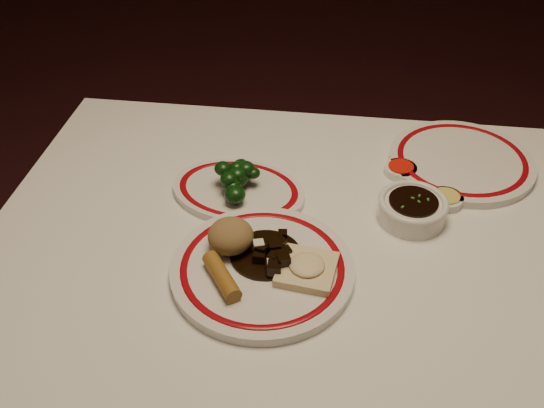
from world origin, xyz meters
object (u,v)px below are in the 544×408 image
Objects in this scene: broccoli_pile at (237,177)px; soy_bowl at (412,210)px; main_plate at (262,269)px; rice_mound at (231,236)px; dining_table at (322,287)px; spring_roll at (222,276)px; fried_wonton at (307,268)px; stirfry_heap at (270,253)px; broccoli_plate at (238,191)px.

soy_bowl is at bearing -5.04° from broccoli_pile.
soy_bowl is (0.25, 0.17, 0.01)m from main_plate.
dining_table is at bearing 12.75° from rice_mound.
fried_wonton is at bearing -17.78° from spring_roll.
stirfry_heap is 0.20m from broccoli_pile.
rice_mound is 0.08m from spring_roll.
rice_mound reaches higher than broccoli_plate.
main_plate is 3.17× the size of fried_wonton.
dining_table is at bearing 71.96° from fried_wonton.
broccoli_pile is at bearing 125.94° from fried_wonton.
broccoli_pile reaches higher than dining_table.
broccoli_pile reaches higher than broccoli_plate.
fried_wonton reaches higher than dining_table.
broccoli_plate reaches higher than dining_table.
fried_wonton reaches higher than main_plate.
stirfry_heap is at bearing 9.66° from spring_roll.
dining_table is 0.21m from rice_mound.
spring_roll reaches higher than fried_wonton.
main_plate is 3.28× the size of spring_roll.
broccoli_pile is at bearing 174.96° from soy_bowl.
rice_mound reaches higher than stirfry_heap.
broccoli_plate is (-0.17, 0.13, 0.10)m from dining_table.
stirfry_heap is at bearing -147.29° from soy_bowl.
broccoli_plate is (-0.02, 0.25, -0.02)m from spring_roll.
broccoli_pile is (-0.00, 0.00, 0.03)m from broccoli_plate.
fried_wonton is 0.26m from broccoli_pile.
dining_table is 11.92× the size of fried_wonton.
stirfry_heap is (0.07, 0.06, -0.00)m from spring_roll.
broccoli_plate is 0.03m from broccoli_pile.
fried_wonton is 0.25m from broccoli_plate.
stirfry_heap is at bearing -12.19° from rice_mound.
fried_wonton is 0.07m from stirfry_heap.
stirfry_heap is at bearing -150.70° from dining_table.
main_plate is (-0.10, -0.07, 0.10)m from dining_table.
stirfry_heap is at bearing 157.91° from fried_wonton.
rice_mound is 0.64× the size of stirfry_heap.
spring_roll is at bearing -144.51° from soy_bowl.
broccoli_pile is (-0.17, 0.13, 0.13)m from dining_table.
spring_roll is 0.37m from soy_bowl.
fried_wonton is 0.25m from soy_bowl.
spring_roll is 0.34× the size of broccoli_plate.
broccoli_plate is at bearing 110.46° from main_plate.
main_plate is 1.11× the size of broccoli_plate.
soy_bowl is (0.32, -0.03, -0.02)m from broccoli_pile.
main_plate is at bearing 3.35° from spring_roll.
rice_mound is 0.33m from soy_bowl.
main_plate is at bearing -69.54° from broccoli_plate.
soy_bowl is (0.15, 0.10, 0.11)m from dining_table.
spring_roll reaches higher than main_plate.
spring_roll is 0.80× the size of soy_bowl.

